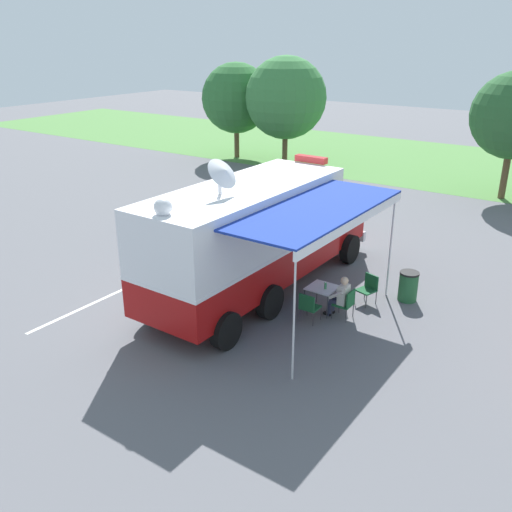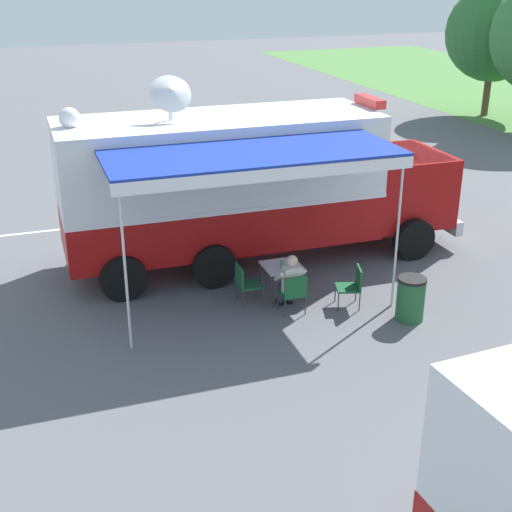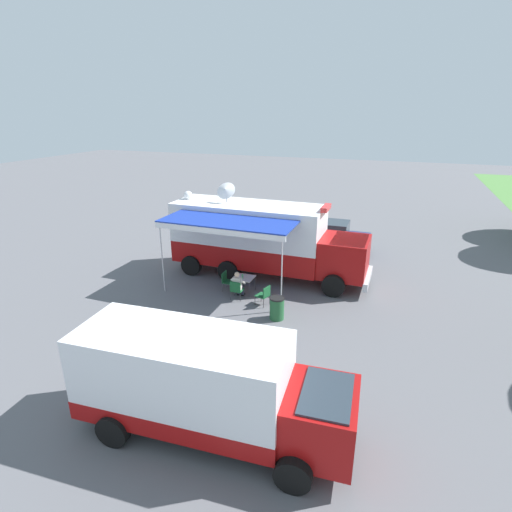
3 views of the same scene
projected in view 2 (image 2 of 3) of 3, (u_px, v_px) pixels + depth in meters
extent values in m
plane|color=#5B5B60|center=(222.00, 262.00, 16.71)|extent=(100.00, 100.00, 0.00)
cube|color=silver|center=(92.00, 226.00, 19.00)|extent=(0.19, 4.80, 0.01)
cube|color=#9E0F0F|center=(221.00, 217.00, 16.26)|extent=(2.60, 7.24, 1.10)
cube|color=white|center=(220.00, 159.00, 15.71)|extent=(2.60, 7.24, 1.70)
cube|color=white|center=(221.00, 194.00, 16.04)|extent=(2.62, 7.26, 0.10)
cube|color=#9E0F0F|center=(398.00, 186.00, 17.52)|extent=(2.33, 2.13, 1.70)
cube|color=#28333D|center=(407.00, 166.00, 17.38)|extent=(2.17, 1.50, 0.70)
cube|color=silver|center=(434.00, 215.00, 18.20)|extent=(2.38, 0.23, 0.36)
cylinder|color=black|center=(366.00, 207.00, 18.92)|extent=(0.31, 1.00, 1.00)
cylinder|color=black|center=(414.00, 239.00, 16.74)|extent=(0.31, 1.00, 1.00)
cylinder|color=black|center=(187.00, 228.00, 17.44)|extent=(0.31, 1.00, 1.00)
cylinder|color=black|center=(214.00, 266.00, 15.26)|extent=(0.31, 1.00, 1.00)
cylinder|color=black|center=(107.00, 237.00, 16.85)|extent=(0.31, 1.00, 1.00)
cylinder|color=black|center=(123.00, 278.00, 14.67)|extent=(0.31, 1.00, 1.00)
cube|color=white|center=(219.00, 119.00, 15.36)|extent=(2.60, 7.24, 0.10)
cube|color=red|center=(370.00, 101.00, 16.39)|extent=(1.10, 0.30, 0.20)
cylinder|color=silver|center=(170.00, 109.00, 14.94)|extent=(0.10, 0.10, 0.45)
cone|color=silver|center=(171.00, 91.00, 14.65)|extent=(0.73, 0.91, 0.81)
sphere|color=white|center=(69.00, 118.00, 14.33)|extent=(0.44, 0.44, 0.44)
cube|color=#193399|center=(253.00, 153.00, 13.39)|extent=(2.28, 5.79, 0.06)
cube|color=white|center=(271.00, 175.00, 12.52)|extent=(0.16, 5.76, 0.24)
cylinder|color=silver|center=(398.00, 233.00, 13.96)|extent=(0.05, 0.05, 3.25)
cylinder|color=silver|center=(125.00, 268.00, 12.34)|extent=(0.05, 0.05, 3.25)
cube|color=silver|center=(282.00, 266.00, 14.69)|extent=(0.81, 0.81, 0.03)
cylinder|color=#333338|center=(292.00, 273.00, 15.27)|extent=(0.03, 0.03, 0.70)
cylinder|color=#333338|center=(305.00, 287.00, 14.62)|extent=(0.03, 0.03, 0.70)
cylinder|color=#333338|center=(260.00, 277.00, 15.05)|extent=(0.03, 0.03, 0.70)
cylinder|color=#333338|center=(272.00, 292.00, 14.40)|extent=(0.03, 0.03, 0.70)
cylinder|color=#3F9959|center=(282.00, 264.00, 14.53)|extent=(0.07, 0.07, 0.20)
cylinder|color=white|center=(282.00, 259.00, 14.48)|extent=(0.04, 0.04, 0.02)
cube|color=#19562D|center=(292.00, 293.00, 14.18)|extent=(0.49, 0.49, 0.04)
cube|color=#19562D|center=(296.00, 287.00, 13.90)|extent=(0.05, 0.48, 0.44)
cylinder|color=#333338|center=(278.00, 299.00, 14.39)|extent=(0.02, 0.02, 0.42)
cylinder|color=#333338|center=(297.00, 296.00, 14.52)|extent=(0.02, 0.02, 0.42)
cylinder|color=#333338|center=(285.00, 308.00, 14.00)|extent=(0.02, 0.02, 0.42)
cylinder|color=#333338|center=(305.00, 305.00, 14.13)|extent=(0.02, 0.02, 0.42)
cube|color=#19562D|center=(249.00, 285.00, 14.54)|extent=(0.49, 0.49, 0.04)
cube|color=#19562D|center=(239.00, 276.00, 14.39)|extent=(0.48, 0.05, 0.44)
cylinder|color=#333338|center=(256.00, 288.00, 14.88)|extent=(0.02, 0.02, 0.42)
cylinder|color=#333338|center=(263.00, 297.00, 14.50)|extent=(0.02, 0.02, 0.42)
cylinder|color=#333338|center=(236.00, 291.00, 14.75)|extent=(0.02, 0.02, 0.42)
cylinder|color=#333338|center=(243.00, 300.00, 14.37)|extent=(0.02, 0.02, 0.42)
cube|color=#19562D|center=(348.00, 288.00, 14.41)|extent=(0.60, 0.60, 0.04)
cube|color=#19562D|center=(359.00, 278.00, 14.33)|extent=(0.47, 0.18, 0.44)
cylinder|color=#333338|center=(338.00, 302.00, 14.28)|extent=(0.02, 0.02, 0.42)
cylinder|color=#333338|center=(335.00, 292.00, 14.68)|extent=(0.02, 0.02, 0.42)
cylinder|color=#333338|center=(360.00, 301.00, 14.29)|extent=(0.02, 0.02, 0.42)
cylinder|color=#333338|center=(356.00, 292.00, 14.70)|extent=(0.02, 0.02, 0.42)
cube|color=silver|center=(292.00, 280.00, 14.06)|extent=(0.25, 0.36, 0.56)
sphere|color=beige|center=(292.00, 261.00, 13.90)|extent=(0.22, 0.22, 0.22)
cylinder|color=silver|center=(279.00, 277.00, 14.08)|extent=(0.43, 0.10, 0.34)
cylinder|color=silver|center=(300.00, 274.00, 14.22)|extent=(0.43, 0.10, 0.34)
cylinder|color=#2D334C|center=(284.00, 289.00, 14.30)|extent=(0.38, 0.14, 0.13)
cylinder|color=#2D334C|center=(281.00, 296.00, 14.55)|extent=(0.11, 0.11, 0.42)
cube|color=black|center=(279.00, 302.00, 14.67)|extent=(0.24, 0.10, 0.07)
cylinder|color=#2D334C|center=(293.00, 288.00, 14.36)|extent=(0.38, 0.14, 0.13)
cylinder|color=#2D334C|center=(289.00, 294.00, 14.60)|extent=(0.11, 0.11, 0.42)
cube|color=black|center=(288.00, 300.00, 14.72)|extent=(0.24, 0.10, 0.07)
cylinder|color=#235B33|center=(410.00, 300.00, 13.87)|extent=(0.56, 0.56, 0.85)
cylinder|color=black|center=(412.00, 279.00, 13.69)|extent=(0.57, 0.57, 0.06)
cylinder|color=black|center=(490.00, 502.00, 8.68)|extent=(0.30, 0.85, 0.84)
cube|color=navy|center=(282.00, 171.00, 21.43)|extent=(1.83, 4.21, 0.76)
cube|color=#28333D|center=(277.00, 149.00, 21.11)|extent=(1.61, 2.11, 0.68)
cylinder|color=black|center=(309.00, 172.00, 22.76)|extent=(0.22, 0.64, 0.64)
cylinder|color=black|center=(332.00, 187.00, 21.19)|extent=(0.22, 0.64, 0.64)
cylinder|color=black|center=(233.00, 179.00, 21.97)|extent=(0.22, 0.64, 0.64)
cylinder|color=black|center=(251.00, 196.00, 20.40)|extent=(0.22, 0.64, 0.64)
cylinder|color=brown|center=(487.00, 91.00, 32.41)|extent=(0.32, 0.32, 2.21)
sphere|color=#2D6B33|center=(494.00, 32.00, 31.39)|extent=(4.36, 4.36, 4.36)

